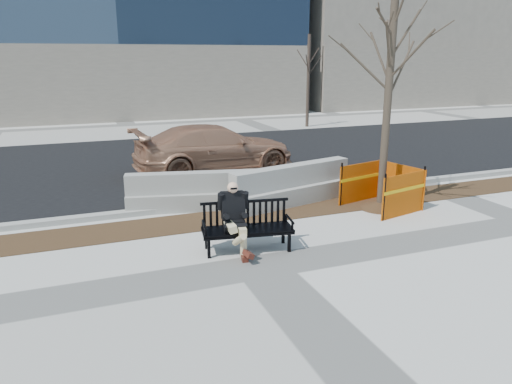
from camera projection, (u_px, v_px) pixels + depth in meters
The scene contains 11 objects.
ground at pixel (261, 266), 8.23m from camera, with size 120.00×120.00×0.00m, color beige.
mulch_strip at pixel (217, 219), 10.56m from camera, with size 40.00×1.20×0.02m, color #47301C.
asphalt_street at pixel (163, 163), 16.13m from camera, with size 60.00×10.40×0.01m, color black.
curb at pixel (205, 205), 11.40m from camera, with size 60.00×0.25×0.12m, color #9E9B93.
bench at pixel (247, 250), 8.91m from camera, with size 1.68×0.60×0.89m, color black, non-canonical shape.
seated_man at pixel (234, 250), 8.91m from camera, with size 0.54×0.91×1.27m, color black, non-canonical shape.
tree_fence at pixel (380, 208), 11.36m from camera, with size 2.09×2.09×5.23m, color #E55806, non-canonical shape.
sedan at pixel (216, 171), 15.00m from camera, with size 2.00×4.93×1.43m, color #AA7455.
jersey_barrier_left at pixel (195, 209), 11.32m from camera, with size 3.07×0.61×0.88m, color gray, non-canonical shape.
jersey_barrier_right at pixel (291, 203), 11.74m from camera, with size 3.32×0.66×0.95m, color #9D9A93, non-canonical shape.
far_tree_right at pixel (307, 126), 24.41m from camera, with size 1.77×1.77×4.79m, color #41332A, non-canonical shape.
Camera 1 is at (-2.80, -7.04, 3.45)m, focal length 34.06 mm.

